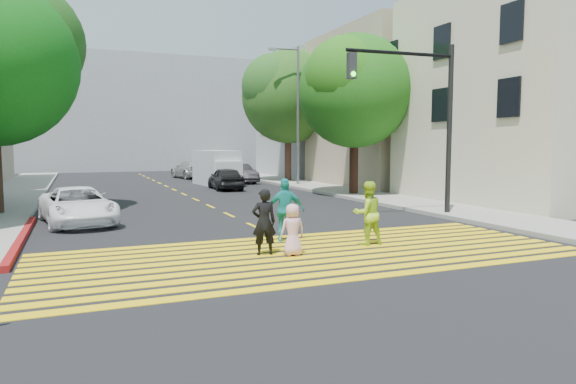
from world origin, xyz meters
TOP-DOWN VIEW (x-y plane):
  - ground at (0.00, 0.00)m, footprint 120.00×120.00m
  - sidewalk_left at (-8.50, 22.00)m, footprint 3.00×40.00m
  - sidewalk_right at (8.50, 15.00)m, footprint 3.00×60.00m
  - curb_red at (-6.90, 6.00)m, footprint 0.20×8.00m
  - crosswalk at (0.00, 1.28)m, footprint 13.40×5.30m
  - lane_line at (0.00, 22.50)m, footprint 0.12×34.40m
  - building_right_cream at (15.00, 8.00)m, footprint 10.00×10.00m
  - building_right_tan at (15.00, 19.00)m, footprint 10.00×10.00m
  - building_right_grey at (15.00, 30.00)m, footprint 10.00×10.00m
  - backdrop_block at (0.00, 48.00)m, footprint 30.00×8.00m
  - tree_right_near at (8.17, 13.62)m, footprint 7.66×7.64m
  - tree_right_far at (8.90, 24.40)m, footprint 7.53×7.01m
  - pedestrian_man at (-1.20, 1.63)m, footprint 0.65×0.47m
  - pedestrian_woman at (1.83, 1.79)m, footprint 0.87×0.70m
  - pedestrian_child at (-0.59, 1.28)m, footprint 0.63×0.41m
  - pedestrian_extra at (-0.04, 3.09)m, footprint 1.12×0.71m
  - white_sedan at (-5.42, 8.73)m, footprint 2.78×4.82m
  - dark_car_near at (2.93, 20.00)m, footprint 1.81×4.09m
  - silver_car at (3.10, 31.31)m, footprint 2.73×5.17m
  - dark_car_parked at (5.30, 24.91)m, footprint 1.79×4.22m
  - white_van at (3.28, 23.31)m, footprint 2.25×5.07m
  - traffic_signal at (6.41, 5.58)m, footprint 4.36×0.55m
  - street_lamp at (7.89, 20.90)m, footprint 2.04×0.47m

SIDE VIEW (x-z plane):
  - ground at x=0.00m, z-range 0.00..0.00m
  - lane_line at x=0.00m, z-range 0.00..0.01m
  - crosswalk at x=0.00m, z-range 0.00..0.01m
  - sidewalk_left at x=-8.50m, z-range 0.00..0.15m
  - sidewalk_right at x=8.50m, z-range 0.00..0.15m
  - curb_red at x=-6.90m, z-range 0.00..0.16m
  - white_sedan at x=-5.42m, z-range 0.00..1.26m
  - pedestrian_child at x=-0.59m, z-range 0.00..1.28m
  - dark_car_parked at x=5.30m, z-range 0.00..1.35m
  - dark_car_near at x=2.93m, z-range 0.00..1.37m
  - silver_car at x=3.10m, z-range 0.00..1.43m
  - pedestrian_man at x=-1.20m, z-range 0.00..1.64m
  - pedestrian_woman at x=1.83m, z-range 0.00..1.73m
  - pedestrian_extra at x=-0.04m, z-range 0.00..1.77m
  - white_van at x=3.28m, z-range -0.06..2.27m
  - traffic_signal at x=6.41m, z-range 0.94..7.34m
  - building_right_cream at x=15.00m, z-range 0.00..10.00m
  - building_right_tan at x=15.00m, z-range 0.00..10.00m
  - building_right_grey at x=15.00m, z-range 0.00..10.00m
  - street_lamp at x=7.89m, z-range 0.67..9.70m
  - tree_right_near at x=8.17m, z-range 1.51..10.09m
  - backdrop_block at x=0.00m, z-range 0.00..12.00m
  - tree_right_far at x=8.90m, z-range 1.68..11.29m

